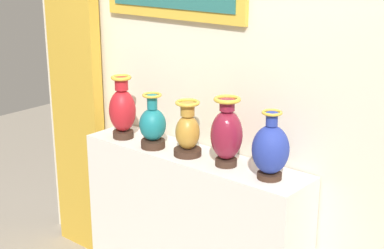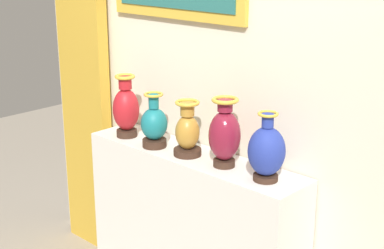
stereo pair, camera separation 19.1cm
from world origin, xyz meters
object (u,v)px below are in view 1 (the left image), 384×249
vase_burgundy (227,134)px  vase_teal (153,125)px  vase_ochre (188,132)px  vase_crimson (122,110)px  vase_cobalt (271,150)px

vase_burgundy → vase_teal: bearing=-174.9°
vase_ochre → vase_teal: bearing=-172.5°
vase_crimson → vase_ochre: vase_crimson is taller
vase_crimson → vase_burgundy: size_ratio=1.03×
vase_ochre → vase_cobalt: bearing=0.9°
vase_crimson → vase_burgundy: bearing=2.4°
vase_cobalt → vase_ochre: bearing=-179.1°
vase_ochre → vase_cobalt: size_ratio=0.89×
vase_teal → vase_burgundy: (0.49, 0.04, 0.04)m
vase_crimson → vase_teal: (0.26, -0.01, -0.04)m
vase_crimson → vase_ochre: (0.49, 0.02, -0.04)m
vase_ochre → vase_cobalt: (0.53, 0.01, 0.02)m
vase_cobalt → vase_burgundy: bearing=179.2°
vase_burgundy → vase_cobalt: bearing=-0.8°
vase_crimson → vase_burgundy: (0.75, 0.03, 0.00)m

